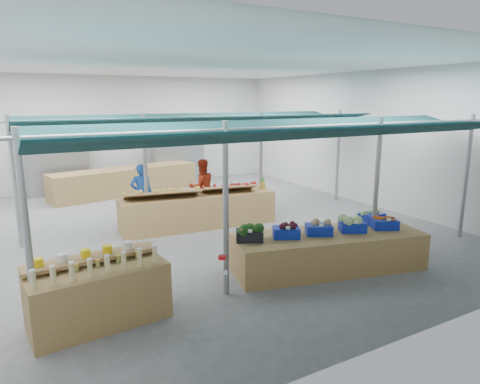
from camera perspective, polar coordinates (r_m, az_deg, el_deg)
The scene contains 24 objects.
floor at distance 11.48m, azimuth -6.61°, elevation -4.68°, with size 13.00×13.00×0.00m, color slate.
hall at distance 12.35m, azimuth -9.52°, elevation 8.92°, with size 13.00×13.00×13.00m.
pole_grid at distance 9.87m, azimuth 1.11°, elevation 3.40°, with size 10.00×4.60×3.00m.
awnings at distance 9.76m, azimuth 1.14°, elevation 9.02°, with size 9.50×7.08×0.30m.
back_shelving_left at distance 16.42m, azimuth -23.08°, elevation 3.13°, with size 2.00×0.50×2.00m, color #B23F33.
back_shelving_right at distance 17.46m, azimuth -8.25°, elevation 4.48°, with size 2.00×0.50×2.00m, color #B23F33.
bottle_shelf at distance 6.97m, azimuth -18.39°, elevation -12.63°, with size 2.06×1.33×1.16m.
veg_counter at distance 8.79m, azimuth 11.59°, elevation -7.73°, with size 3.78×1.26×0.74m, color olive.
fruit_counter at distance 11.42m, azimuth -5.54°, elevation -2.47°, with size 4.10×0.98×0.88m, color olive.
far_counter at distance 15.80m, azimuth -14.99°, elevation 1.43°, with size 5.24×1.05×0.94m, color olive.
crate_stack at distance 10.60m, azimuth 18.68°, elevation -5.02°, with size 0.50×0.35×0.60m, color #0F24A6.
vendor_left at distance 11.94m, azimuth -12.99°, elevation -0.19°, with size 0.60×0.39×1.64m, color #18479D.
vendor_right at distance 12.55m, azimuth -5.10°, elevation 0.67°, with size 0.80×0.62×1.64m, color maroon.
crate_broccoli at distance 8.03m, azimuth 1.28°, elevation -5.42°, with size 0.61×0.54×0.35m.
crate_beets at distance 8.27m, azimuth 6.19°, elevation -5.15°, with size 0.61×0.54×0.29m.
crate_celeriac at distance 8.54m, azimuth 10.47°, elevation -4.65°, with size 0.61×0.54×0.31m.
crate_cabbage at distance 8.87m, azimuth 14.77°, elevation -4.12°, with size 0.61×0.54×0.35m.
crate_carrots at distance 9.26m, azimuth 18.71°, elevation -3.97°, with size 0.61×0.54×0.29m.
sparrow at distance 7.84m, azimuth 0.39°, elevation -5.18°, with size 0.12×0.09×0.11m.
pole_ribbon at distance 6.26m, azimuth -2.38°, elevation -8.89°, with size 0.12×0.12×0.28m.
apple_heap_yellow at distance 10.92m, azimuth -10.30°, elevation -0.02°, with size 1.99×1.03×0.27m.
apple_heap_red at distance 11.47m, azimuth -1.52°, elevation 0.76°, with size 1.60×0.96×0.27m.
pineapple at distance 11.89m, azimuth 3.04°, elevation 1.24°, with size 0.14×0.14×0.39m.
crate_extra at distance 9.63m, azimuth 17.17°, elevation -3.03°, with size 0.50×0.40×0.32m.
Camera 1 is at (-4.17, -10.16, 3.34)m, focal length 32.00 mm.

